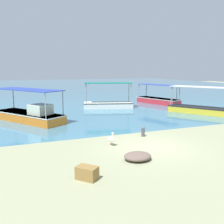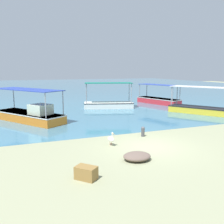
# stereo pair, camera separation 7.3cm
# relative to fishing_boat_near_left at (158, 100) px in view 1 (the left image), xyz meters

# --- Properties ---
(ground) EXTENTS (120.00, 120.00, 0.00)m
(ground) POSITION_rel_fishing_boat_near_left_xyz_m (-9.80, -15.08, -0.51)
(ground) COLOR gray
(harbor_water) EXTENTS (110.00, 90.00, 0.00)m
(harbor_water) POSITION_rel_fishing_boat_near_left_xyz_m (-9.80, 32.92, -0.51)
(harbor_water) COLOR teal
(harbor_water) RESTS_ON ground
(fishing_boat_near_left) EXTENTS (3.43, 6.06, 2.38)m
(fishing_boat_near_left) POSITION_rel_fishing_boat_near_left_xyz_m (0.00, 0.00, 0.00)
(fishing_boat_near_left) COLOR red
(fishing_boat_near_left) RESTS_ON harbor_water
(fishing_boat_near_right) EXTENTS (5.56, 6.87, 2.66)m
(fishing_boat_near_right) POSITION_rel_fishing_boat_near_left_xyz_m (-15.67, -5.53, 0.11)
(fishing_boat_near_right) COLOR orange
(fishing_boat_near_right) RESTS_ON harbor_water
(fishing_boat_outer) EXTENTS (5.71, 3.34, 2.80)m
(fishing_boat_outer) POSITION_rel_fishing_boat_near_left_xyz_m (-7.09, -1.06, 0.01)
(fishing_boat_outer) COLOR white
(fishing_boat_outer) RESTS_ON harbor_water
(fishing_boat_far_right) EXTENTS (4.52, 5.72, 2.61)m
(fishing_boat_far_right) POSITION_rel_fishing_boat_near_left_xyz_m (-0.04, -7.47, 0.01)
(fishing_boat_far_right) COLOR gold
(fishing_boat_far_right) RESTS_ON harbor_water
(pelican) EXTENTS (0.34, 0.81, 0.80)m
(pelican) POSITION_rel_fishing_boat_near_left_xyz_m (-11.79, -14.07, -0.13)
(pelican) COLOR #E0997A
(pelican) RESTS_ON ground
(mooring_bollard) EXTENTS (0.23, 0.23, 0.65)m
(mooring_bollard) POSITION_rel_fishing_boat_near_left_xyz_m (-9.20, -13.05, -0.16)
(mooring_bollard) COLOR #47474C
(mooring_bollard) RESTS_ON ground
(net_pile) EXTENTS (1.34, 1.14, 0.36)m
(net_pile) POSITION_rel_fishing_boat_near_left_xyz_m (-11.47, -16.68, -0.33)
(net_pile) COLOR brown
(net_pile) RESTS_ON ground
(cargo_crate) EXTENTS (0.94, 0.96, 0.52)m
(cargo_crate) POSITION_rel_fishing_boat_near_left_xyz_m (-14.29, -17.84, -0.25)
(cargo_crate) COLOR olive
(cargo_crate) RESTS_ON ground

